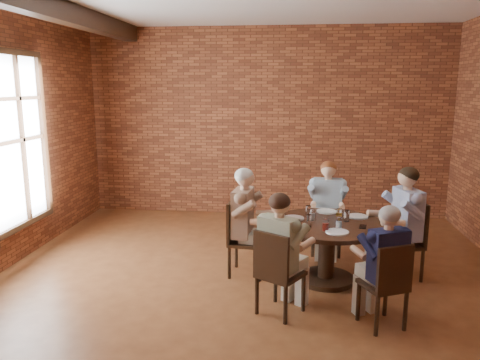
# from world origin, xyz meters

# --- Properties ---
(floor) EXTENTS (7.00, 7.00, 0.00)m
(floor) POSITION_xyz_m (0.00, 0.00, 0.00)
(floor) COLOR brown
(floor) RESTS_ON ground
(wall_back) EXTENTS (7.00, 0.00, 7.00)m
(wall_back) POSITION_xyz_m (0.00, 3.50, 1.70)
(wall_back) COLOR brown
(wall_back) RESTS_ON ground
(wall_front) EXTENTS (7.00, 0.00, 7.00)m
(wall_front) POSITION_xyz_m (0.00, -3.50, 1.70)
(wall_front) COLOR brown
(wall_front) RESTS_ON ground
(ceiling_beam) EXTENTS (0.22, 6.90, 0.26)m
(ceiling_beam) POSITION_xyz_m (-2.45, 0.00, 3.27)
(ceiling_beam) COLOR #311C10
(ceiling_beam) RESTS_ON ceiling
(dining_table) EXTENTS (1.38, 1.38, 0.75)m
(dining_table) POSITION_xyz_m (0.90, 0.47, 0.53)
(dining_table) COLOR #311C10
(dining_table) RESTS_ON floor
(chair_a) EXTENTS (0.56, 0.56, 0.97)m
(chair_a) POSITION_xyz_m (1.91, 0.73, 0.52)
(chair_a) COLOR #311C10
(chair_a) RESTS_ON floor
(diner_a) EXTENTS (0.82, 0.72, 1.40)m
(diner_a) POSITION_xyz_m (1.82, 0.71, 0.70)
(diner_a) COLOR #3C589D
(diner_a) RESTS_ON floor
(chair_b) EXTENTS (0.45, 0.45, 0.93)m
(chair_b) POSITION_xyz_m (0.97, 1.56, 0.51)
(chair_b) COLOR #311C10
(chair_b) RESTS_ON floor
(diner_b) EXTENTS (0.57, 0.68, 1.33)m
(diner_b) POSITION_xyz_m (0.97, 1.47, 0.66)
(diner_b) COLOR #8FA7B6
(diner_b) RESTS_ON floor
(chair_c) EXTENTS (0.49, 0.49, 0.96)m
(chair_c) POSITION_xyz_m (-0.17, 0.60, 0.52)
(chair_c) COLOR #311C10
(chair_c) RESTS_ON floor
(diner_c) EXTENTS (0.73, 0.62, 1.37)m
(diner_c) POSITION_xyz_m (-0.08, 0.59, 0.68)
(diner_c) COLOR brown
(diner_c) RESTS_ON floor
(chair_d) EXTENTS (0.57, 0.57, 0.92)m
(chair_d) POSITION_xyz_m (0.32, -0.47, 0.50)
(chair_d) COLOR #311C10
(chair_d) RESTS_ON floor
(diner_d) EXTENTS (0.77, 0.80, 1.31)m
(diner_d) POSITION_xyz_m (0.36, -0.40, 0.65)
(diner_d) COLOR #B6AA8F
(diner_d) RESTS_ON floor
(chair_e) EXTENTS (0.51, 0.51, 0.89)m
(chair_e) POSITION_xyz_m (1.40, -0.63, 0.49)
(chair_e) COLOR #311C10
(chair_e) RESTS_ON floor
(diner_e) EXTENTS (0.68, 0.73, 1.25)m
(diner_e) POSITION_xyz_m (1.37, -0.57, 0.62)
(diner_e) COLOR #181C44
(diner_e) RESTS_ON floor
(plate_a) EXTENTS (0.26, 0.26, 0.01)m
(plate_a) POSITION_xyz_m (1.29, 0.76, 0.76)
(plate_a) COLOR white
(plate_a) RESTS_ON dining_table
(plate_b) EXTENTS (0.26, 0.26, 0.01)m
(plate_b) POSITION_xyz_m (0.92, 0.96, 0.76)
(plate_b) COLOR white
(plate_b) RESTS_ON dining_table
(plate_c) EXTENTS (0.26, 0.26, 0.01)m
(plate_c) POSITION_xyz_m (0.49, 0.60, 0.76)
(plate_c) COLOR white
(plate_c) RESTS_ON dining_table
(plate_d) EXTENTS (0.26, 0.26, 0.01)m
(plate_d) POSITION_xyz_m (0.98, 0.09, 0.76)
(plate_d) COLOR white
(plate_d) RESTS_ON dining_table
(glass_a) EXTENTS (0.07, 0.07, 0.14)m
(glass_a) POSITION_xyz_m (1.13, 0.55, 0.82)
(glass_a) COLOR white
(glass_a) RESTS_ON dining_table
(glass_b) EXTENTS (0.07, 0.07, 0.14)m
(glass_b) POSITION_xyz_m (1.04, 0.60, 0.82)
(glass_b) COLOR white
(glass_b) RESTS_ON dining_table
(glass_c) EXTENTS (0.07, 0.07, 0.14)m
(glass_c) POSITION_xyz_m (0.67, 0.71, 0.82)
(glass_c) COLOR white
(glass_c) RESTS_ON dining_table
(glass_d) EXTENTS (0.07, 0.07, 0.14)m
(glass_d) POSITION_xyz_m (0.71, 0.54, 0.82)
(glass_d) COLOR white
(glass_d) RESTS_ON dining_table
(glass_e) EXTENTS (0.07, 0.07, 0.14)m
(glass_e) POSITION_xyz_m (0.66, 0.30, 0.82)
(glass_e) COLOR white
(glass_e) RESTS_ON dining_table
(glass_f) EXTENTS (0.07, 0.07, 0.14)m
(glass_f) POSITION_xyz_m (0.85, 0.14, 0.82)
(glass_f) COLOR white
(glass_f) RESTS_ON dining_table
(glass_g) EXTENTS (0.07, 0.07, 0.14)m
(glass_g) POSITION_xyz_m (1.01, 0.23, 0.82)
(glass_g) COLOR white
(glass_g) RESTS_ON dining_table
(smartphone) EXTENTS (0.11, 0.17, 0.01)m
(smartphone) POSITION_xyz_m (1.29, 0.33, 0.75)
(smartphone) COLOR black
(smartphone) RESTS_ON dining_table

